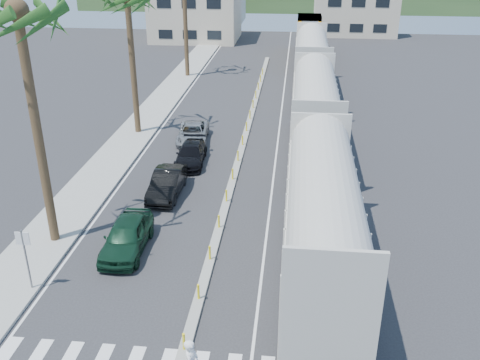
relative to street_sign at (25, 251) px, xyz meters
The scene contains 12 objects.
ground 7.82m from the street_sign, 15.32° to the right, with size 140.00×140.00×0.00m, color #28282B.
sidewalk 23.11m from the street_sign, 92.99° to the left, with size 3.00×90.00×0.15m, color gray.
rails 28.83m from the street_sign, 64.68° to the left, with size 1.56×100.00×0.06m.
median 19.48m from the street_sign, 67.88° to the left, with size 0.45×60.00×0.85m.
lane_markings 23.65m from the street_sign, 77.38° to the left, with size 9.42×90.00×0.01m.
freight_train 25.57m from the street_sign, 61.23° to the left, with size 3.00×60.94×5.85m.
street_sign is the anchor object (origin of this frame).
buildings 69.70m from the street_sign, 89.27° to the left, with size 38.00×27.00×10.00m.
car_lead 4.92m from the street_sign, 48.45° to the left, with size 1.97×4.70×1.59m, color #113320.
car_second 10.49m from the street_sign, 69.18° to the left, with size 1.60×4.53×1.49m, color black.
car_third 15.21m from the street_sign, 73.97° to the left, with size 2.05×4.58×1.30m, color black.
car_rear 19.07m from the street_sign, 79.28° to the left, with size 2.54×4.83×1.30m, color #939597.
Camera 1 is at (3.66, -15.92, 14.07)m, focal length 40.00 mm.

